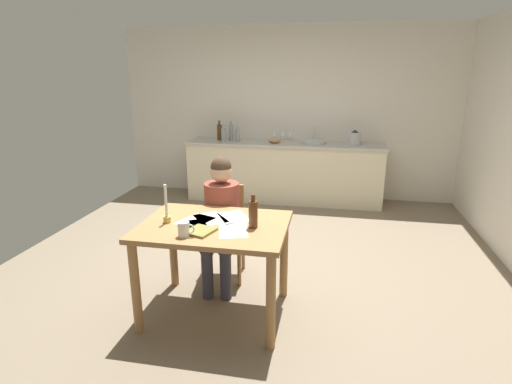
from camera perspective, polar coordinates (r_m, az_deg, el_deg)
name	(u,v)px	position (r m, az deg, el deg)	size (l,w,h in m)	color
ground_plane	(256,265)	(4.32, 0.05, -10.23)	(5.20, 5.20, 0.04)	#7A6B56
wall_back	(288,113)	(6.46, 4.51, 10.97)	(5.20, 0.12, 2.60)	silver
kitchen_counter	(284,171)	(6.24, 3.95, 2.89)	(2.95, 0.64, 0.90)	beige
dining_table	(214,239)	(3.25, -5.86, -6.55)	(1.15, 0.85, 0.78)	#9E7042
chair_at_table	(224,226)	(3.93, -4.50, -4.82)	(0.44, 0.44, 0.88)	#9E7042
person_seated	(221,214)	(3.73, -4.94, -3.05)	(0.36, 0.61, 1.19)	brown
coffee_mug	(184,229)	(2.98, -10.06, -5.14)	(0.13, 0.09, 0.11)	white
candlestick	(167,212)	(3.26, -12.44, -2.72)	(0.06, 0.06, 0.31)	gold
book_magazine	(200,231)	(3.05, -7.81, -5.46)	(0.18, 0.20, 0.02)	olive
paper_letter	(233,231)	(3.06, -3.20, -5.43)	(0.21, 0.30, 0.00)	white
paper_bill	(195,221)	(3.28, -8.54, -4.02)	(0.21, 0.30, 0.00)	white
paper_envelope	(211,218)	(3.32, -6.40, -3.71)	(0.21, 0.30, 0.00)	white
paper_receipt	(194,226)	(3.17, -8.75, -4.80)	(0.21, 0.30, 0.00)	white
paper_notice	(234,217)	(3.33, -3.17, -3.55)	(0.21, 0.30, 0.00)	white
wine_bottle_on_table	(253,214)	(3.08, -0.41, -3.05)	(0.07, 0.07, 0.26)	#593319
sink_unit	(314,142)	(6.12, 8.14, 6.98)	(0.36, 0.36, 0.24)	#B2B7BC
bottle_oil	(219,132)	(6.36, -5.15, 8.40)	(0.07, 0.07, 0.30)	#593319
bottle_vinegar	(223,134)	(6.23, -4.61, 8.05)	(0.07, 0.07, 0.25)	#8C999E
bottle_wine_red	(231,132)	(6.33, -3.50, 8.39)	(0.07, 0.07, 0.30)	#8C999E
bottle_sauce	(237,135)	(6.22, -2.62, 8.03)	(0.06, 0.06, 0.24)	#8C999E
mixing_bowl	(274,140)	(6.11, 2.61, 7.30)	(0.19, 0.19, 0.08)	tan
stovetop_kettle	(355,138)	(6.10, 13.67, 7.37)	(0.18, 0.18, 0.22)	#B7BABF
wine_glass_near_sink	(290,134)	(6.28, 4.76, 8.12)	(0.07, 0.07, 0.15)	silver
wine_glass_by_kettle	(283,134)	(6.29, 3.77, 8.16)	(0.07, 0.07, 0.15)	silver
wine_glass_back_left	(274,133)	(6.31, 2.60, 8.20)	(0.07, 0.07, 0.15)	silver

